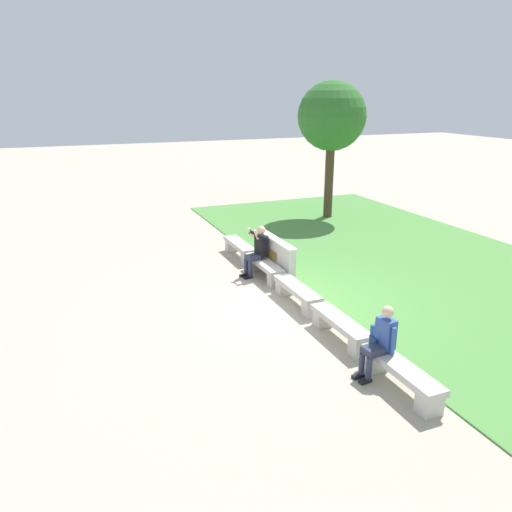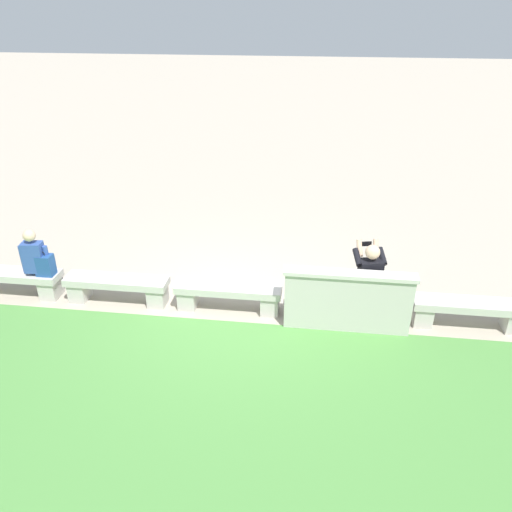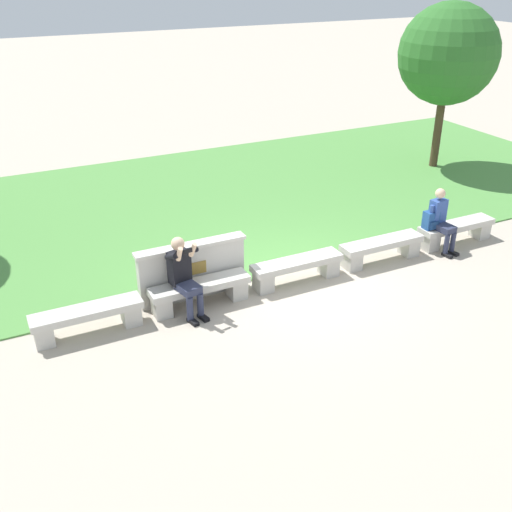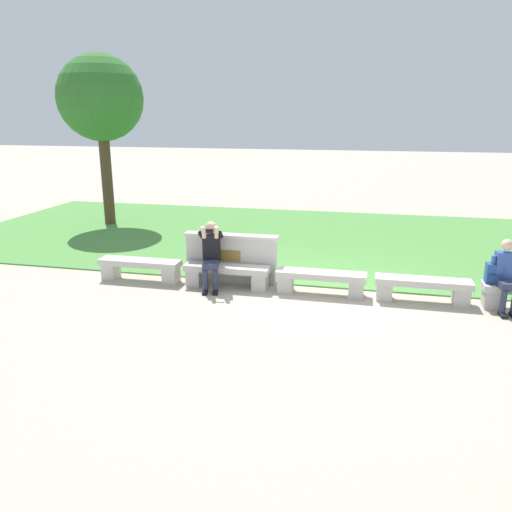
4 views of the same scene
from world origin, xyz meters
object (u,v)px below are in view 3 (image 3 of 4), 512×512
at_px(person_photographer, 183,273).
at_px(person_distant, 441,218).
at_px(bench_main, 87,317).
at_px(bench_mid, 297,268).
at_px(bench_near, 200,290).
at_px(bench_far, 382,247).
at_px(backpack, 431,220).
at_px(bench_end, 456,230).
at_px(tree_behind_wall, 448,54).

xyz_separation_m(person_photographer, person_distant, (5.37, 0.01, -0.06)).
relative_size(bench_main, bench_mid, 1.00).
height_order(bench_near, bench_far, same).
bearing_deg(person_photographer, backpack, 1.11).
distance_m(bench_mid, backpack, 3.07).
bearing_deg(bench_near, bench_far, 0.00).
relative_size(bench_main, person_photographer, 1.30).
height_order(bench_far, person_photographer, person_photographer).
relative_size(bench_end, person_distant, 1.36).
distance_m(bench_main, person_distant, 6.96).
xyz_separation_m(person_photographer, tree_behind_wall, (8.87, 4.16, 2.28)).
xyz_separation_m(bench_end, tree_behind_wall, (2.98, 4.08, 2.72)).
distance_m(person_photographer, backpack, 5.21).
height_order(bench_end, tree_behind_wall, tree_behind_wall).
distance_m(bench_mid, bench_end, 3.73).
distance_m(bench_main, tree_behind_wall, 11.54).
bearing_deg(bench_main, bench_end, 0.00).
xyz_separation_m(bench_mid, person_distant, (3.21, -0.07, 0.38)).
bearing_deg(bench_mid, bench_near, 180.00).
relative_size(bench_mid, backpack, 4.00).
height_order(person_photographer, tree_behind_wall, tree_behind_wall).
relative_size(bench_near, bench_mid, 1.00).
distance_m(bench_end, tree_behind_wall, 5.74).
distance_m(bench_end, person_photographer, 5.91).
distance_m(bench_far, backpack, 1.23).
bearing_deg(tree_behind_wall, bench_end, -126.14).
distance_m(bench_main, bench_near, 1.87).
bearing_deg(person_distant, bench_main, 179.46).
relative_size(bench_far, bench_end, 1.00).
distance_m(bench_main, person_photographer, 1.64).
distance_m(bench_mid, bench_far, 1.87).
distance_m(bench_end, backpack, 0.76).
relative_size(bench_near, backpack, 4.00).
xyz_separation_m(bench_main, bench_near, (1.87, 0.00, 0.00)).
bearing_deg(bench_far, bench_mid, 180.00).
height_order(bench_main, bench_far, same).
relative_size(bench_near, tree_behind_wall, 0.40).
relative_size(bench_mid, person_photographer, 1.30).
height_order(bench_mid, bench_end, same).
relative_size(backpack, tree_behind_wall, 0.10).
bearing_deg(person_photographer, bench_far, 1.07).
height_order(bench_far, tree_behind_wall, tree_behind_wall).
height_order(bench_main, bench_mid, same).
bearing_deg(bench_main, bench_far, 0.00).
height_order(bench_far, backpack, backpack).
bearing_deg(bench_far, bench_near, 180.00).
bearing_deg(person_distant, bench_far, 177.20).
distance_m(bench_near, bench_far, 3.73).
relative_size(bench_main, bench_near, 1.00).
height_order(bench_mid, backpack, backpack).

